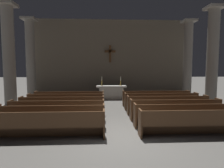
% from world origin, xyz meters
% --- Properties ---
extents(ground_plane, '(80.00, 80.00, 0.00)m').
position_xyz_m(ground_plane, '(0.00, 0.00, 0.00)').
color(ground_plane, '#66635E').
extents(pew_left_row_1, '(4.09, 0.50, 0.95)m').
position_xyz_m(pew_left_row_1, '(-2.63, -0.04, 0.48)').
color(pew_left_row_1, brown).
rests_on(pew_left_row_1, ground).
extents(pew_left_row_2, '(4.09, 0.50, 0.95)m').
position_xyz_m(pew_left_row_2, '(-2.63, 1.00, 0.48)').
color(pew_left_row_2, brown).
rests_on(pew_left_row_2, ground).
extents(pew_left_row_3, '(4.09, 0.50, 0.95)m').
position_xyz_m(pew_left_row_3, '(-2.63, 2.04, 0.48)').
color(pew_left_row_3, brown).
rests_on(pew_left_row_3, ground).
extents(pew_left_row_4, '(4.09, 0.50, 0.95)m').
position_xyz_m(pew_left_row_4, '(-2.63, 3.08, 0.48)').
color(pew_left_row_4, brown).
rests_on(pew_left_row_4, ground).
extents(pew_left_row_5, '(4.09, 0.50, 0.95)m').
position_xyz_m(pew_left_row_5, '(-2.63, 4.13, 0.48)').
color(pew_left_row_5, brown).
rests_on(pew_left_row_5, ground).
extents(pew_left_row_6, '(4.09, 0.50, 0.95)m').
position_xyz_m(pew_left_row_6, '(-2.63, 5.17, 0.48)').
color(pew_left_row_6, brown).
rests_on(pew_left_row_6, ground).
extents(pew_right_row_1, '(4.09, 0.50, 0.95)m').
position_xyz_m(pew_right_row_1, '(2.63, -0.04, 0.48)').
color(pew_right_row_1, brown).
rests_on(pew_right_row_1, ground).
extents(pew_right_row_2, '(4.09, 0.50, 0.95)m').
position_xyz_m(pew_right_row_2, '(2.63, 1.00, 0.48)').
color(pew_right_row_2, brown).
rests_on(pew_right_row_2, ground).
extents(pew_right_row_3, '(4.09, 0.50, 0.95)m').
position_xyz_m(pew_right_row_3, '(2.63, 2.04, 0.48)').
color(pew_right_row_3, brown).
rests_on(pew_right_row_3, ground).
extents(pew_right_row_4, '(4.09, 0.50, 0.95)m').
position_xyz_m(pew_right_row_4, '(2.63, 3.08, 0.48)').
color(pew_right_row_4, brown).
rests_on(pew_right_row_4, ground).
extents(pew_right_row_5, '(4.09, 0.50, 0.95)m').
position_xyz_m(pew_right_row_5, '(2.63, 4.13, 0.48)').
color(pew_right_row_5, brown).
rests_on(pew_right_row_5, ground).
extents(pew_right_row_6, '(4.09, 0.50, 0.95)m').
position_xyz_m(pew_right_row_6, '(2.63, 5.17, 0.48)').
color(pew_right_row_6, brown).
rests_on(pew_right_row_6, ground).
extents(column_left_second, '(1.00, 1.00, 5.99)m').
position_xyz_m(column_left_second, '(-6.01, 5.02, 2.91)').
color(column_left_second, gray).
rests_on(column_left_second, ground).
extents(column_right_second, '(1.00, 1.00, 5.99)m').
position_xyz_m(column_right_second, '(6.01, 5.02, 2.91)').
color(column_right_second, gray).
rests_on(column_right_second, ground).
extents(column_left_third, '(1.00, 1.00, 5.99)m').
position_xyz_m(column_left_third, '(-6.01, 8.37, 2.91)').
color(column_left_third, gray).
rests_on(column_left_third, ground).
extents(column_right_third, '(1.00, 1.00, 5.99)m').
position_xyz_m(column_right_third, '(6.01, 8.37, 2.91)').
color(column_right_third, gray).
rests_on(column_right_third, ground).
extents(altar, '(2.20, 0.90, 1.01)m').
position_xyz_m(altar, '(0.00, 7.84, 0.53)').
color(altar, '#BCB7AD').
rests_on(altar, ground).
extents(candlestick_left, '(0.16, 0.16, 0.68)m').
position_xyz_m(candlestick_left, '(-0.70, 7.84, 1.23)').
color(candlestick_left, '#B79338').
rests_on(candlestick_left, altar).
extents(candlestick_right, '(0.16, 0.16, 0.68)m').
position_xyz_m(candlestick_right, '(0.70, 7.84, 1.23)').
color(candlestick_right, '#B79338').
rests_on(candlestick_right, altar).
extents(apse_with_cross, '(13.09, 0.42, 6.33)m').
position_xyz_m(apse_with_cross, '(0.00, 10.04, 3.17)').
color(apse_with_cross, '#706656').
rests_on(apse_with_cross, ground).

